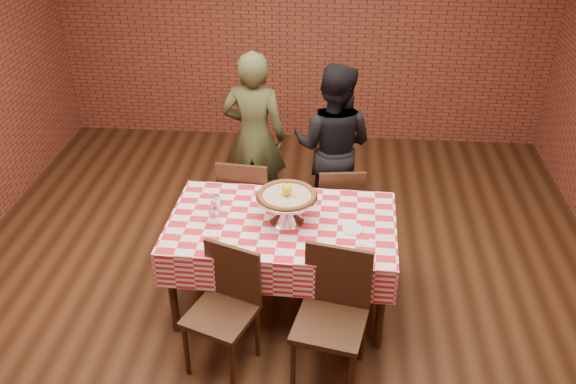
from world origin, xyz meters
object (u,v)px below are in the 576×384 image
object	(u,v)px
chair_near_right	(330,323)
table	(282,263)
condiment_caddy	(292,196)
diner_olive	(254,137)
water_glass_left	(214,217)
diner_black	(333,147)
pizza_stand	(287,209)
chair_near_left	(221,316)
pizza	(287,196)
chair_far_left	(249,201)
water_glass_right	(216,203)
chair_far_right	(338,207)

from	to	relation	value
chair_near_right	table	bearing A→B (deg)	129.16
condiment_caddy	diner_olive	distance (m)	1.10
diner_olive	chair_near_right	bearing A→B (deg)	115.28
water_glass_left	diner_olive	bearing A→B (deg)	85.17
table	diner_black	bearing A→B (deg)	74.03
pizza_stand	diner_olive	size ratio (longest dim) A/B	0.28
chair_near_left	chair_near_right	distance (m)	0.73
pizza	water_glass_left	xyz separation A→B (m)	(-0.52, -0.09, -0.15)
pizza_stand	chair_near_left	distance (m)	0.91
chair_far_left	pizza	bearing A→B (deg)	123.93
water_glass_right	diner_black	world-z (taller)	diner_black
table	diner_black	world-z (taller)	diner_black
condiment_caddy	chair_near_right	size ratio (longest dim) A/B	0.14
water_glass_right	chair_near_left	xyz separation A→B (m)	(0.16, -0.81, -0.37)
chair_far_right	chair_near_right	bearing A→B (deg)	80.96
chair_far_left	diner_black	bearing A→B (deg)	-141.23
pizza	chair_near_right	size ratio (longest dim) A/B	0.46
chair_near_left	chair_far_left	bearing A→B (deg)	111.25
pizza_stand	condiment_caddy	bearing A→B (deg)	86.06
diner_olive	pizza	bearing A→B (deg)	112.59
water_glass_right	chair_far_left	distance (m)	0.75
diner_black	chair_far_left	bearing A→B (deg)	48.03
chair_near_left	diner_olive	bearing A→B (deg)	111.42
table	water_glass_right	xyz separation A→B (m)	(-0.51, 0.11, 0.44)
pizza	diner_black	bearing A→B (deg)	75.41
pizza_stand	chair_near_left	size ratio (longest dim) A/B	0.51
pizza	water_glass_right	size ratio (longest dim) A/B	3.60
table	chair_far_left	distance (m)	0.83
pizza	diner_black	world-z (taller)	diner_black
water_glass_right	chair_far_left	world-z (taller)	chair_far_left
pizza_stand	water_glass_right	xyz separation A→B (m)	(-0.54, 0.10, -0.04)
pizza	chair_near_right	bearing A→B (deg)	-65.07
table	water_glass_right	world-z (taller)	water_glass_right
pizza	pizza_stand	bearing A→B (deg)	45.00
pizza	chair_far_left	size ratio (longest dim) A/B	0.47
water_glass_left	table	bearing A→B (deg)	7.98
condiment_caddy	chair_far_right	distance (m)	0.73
chair_far_left	diner_black	distance (m)	0.91
pizza	table	bearing A→B (deg)	-154.60
water_glass_left	chair_far_right	size ratio (longest dim) A/B	0.14
water_glass_right	condiment_caddy	size ratio (longest dim) A/B	0.92
pizza_stand	pizza	xyz separation A→B (m)	(-0.00, -0.00, 0.11)
water_glass_right	condiment_caddy	bearing A→B (deg)	14.87
water_glass_right	diner_black	xyz separation A→B (m)	(0.86, 1.10, -0.04)
condiment_caddy	chair_near_right	xyz separation A→B (m)	(0.33, -0.99, -0.36)
pizza	diner_olive	distance (m)	1.34
pizza_stand	condiment_caddy	world-z (taller)	pizza_stand
table	chair_far_left	xyz separation A→B (m)	(-0.36, 0.75, 0.08)
diner_olive	chair_far_right	bearing A→B (deg)	151.08
condiment_caddy	diner_olive	bearing A→B (deg)	109.37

